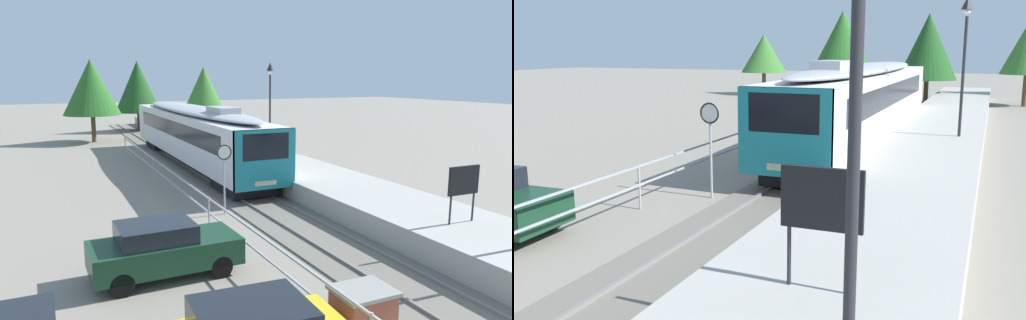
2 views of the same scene
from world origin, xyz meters
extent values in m
plane|color=gray|center=(-3.00, 22.00, 0.00)|extent=(160.00, 160.00, 0.00)
cube|color=#6B665B|center=(0.00, 22.00, 0.03)|extent=(3.20, 60.00, 0.06)
cube|color=slate|center=(-0.72, 22.00, 0.10)|extent=(0.08, 60.00, 0.08)
cube|color=slate|center=(0.72, 22.00, 0.10)|extent=(0.08, 60.00, 0.08)
cube|color=silver|center=(0.00, 24.38, 1.96)|extent=(2.80, 20.20, 2.55)
cube|color=#19757F|center=(0.00, 14.38, 1.96)|extent=(2.80, 0.24, 2.55)
cube|color=black|center=(0.00, 14.30, 2.53)|extent=(2.13, 0.08, 1.12)
cube|color=black|center=(0.00, 24.38, 2.37)|extent=(2.82, 16.97, 0.92)
ellipsoid|color=#A8AAAF|center=(0.00, 24.38, 3.42)|extent=(2.69, 19.39, 0.44)
cube|color=#A8AAAF|center=(0.00, 19.33, 3.70)|extent=(1.10, 2.20, 0.36)
cube|color=#EAE5C6|center=(0.00, 14.31, 0.97)|extent=(1.00, 0.10, 0.20)
cube|color=black|center=(0.00, 16.68, 0.42)|extent=(2.24, 3.20, 0.55)
cube|color=black|center=(0.00, 32.08, 0.42)|extent=(2.24, 3.20, 0.55)
cube|color=#A8A59E|center=(3.25, 22.00, 0.45)|extent=(3.90, 60.00, 0.90)
cylinder|color=#232328|center=(4.28, 4.66, 3.20)|extent=(0.12, 0.12, 4.60)
cylinder|color=#232328|center=(4.28, 22.65, 3.20)|extent=(0.12, 0.12, 4.60)
pyramid|color=#232328|center=(4.28, 22.65, 6.00)|extent=(0.34, 0.34, 0.50)
sphere|color=silver|center=(4.28, 22.65, 5.68)|extent=(0.24, 0.24, 0.24)
cylinder|color=#232328|center=(2.81, 7.03, 1.35)|extent=(0.06, 0.06, 0.90)
cylinder|color=#232328|center=(3.77, 7.03, 1.35)|extent=(0.06, 0.06, 0.90)
cube|color=black|center=(3.29, 7.03, 2.25)|extent=(1.20, 0.08, 0.90)
cylinder|color=#9EA0A5|center=(-2.05, 13.78, 1.10)|extent=(0.07, 0.07, 2.20)
cylinder|color=white|center=(-2.05, 13.76, 2.50)|extent=(0.60, 0.03, 0.60)
torus|color=black|center=(-2.05, 13.75, 2.50)|extent=(0.61, 0.05, 0.61)
cube|color=#9EA0A5|center=(-3.30, 12.00, 1.20)|extent=(0.05, 36.00, 0.05)
cube|color=#9EA0A5|center=(-3.30, 12.00, 0.69)|extent=(0.05, 36.00, 0.05)
cylinder|color=#9EA0A5|center=(-3.30, 12.00, 0.62)|extent=(0.06, 0.06, 1.25)
cylinder|color=#9EA0A5|center=(-3.30, 21.00, 0.62)|extent=(0.06, 0.06, 1.25)
cylinder|color=#9EA0A5|center=(-3.30, 30.00, 0.62)|extent=(0.06, 0.06, 1.25)
cylinder|color=black|center=(-4.30, 9.74, 0.31)|extent=(0.63, 0.22, 0.62)
cylinder|color=brown|center=(0.49, 44.94, 0.95)|extent=(0.36, 0.36, 1.90)
cone|color=#1E4C1E|center=(0.49, 44.94, 4.43)|extent=(4.56, 4.56, 5.07)
cylinder|color=brown|center=(-4.55, 38.07, 1.14)|extent=(0.36, 0.36, 2.28)
cone|color=#286023|center=(-4.55, 38.07, 4.56)|extent=(4.67, 4.67, 4.58)
cylinder|color=brown|center=(7.62, 45.67, 1.20)|extent=(0.36, 0.36, 2.39)
cylinder|color=brown|center=(-14.72, 48.37, 1.04)|extent=(0.36, 0.36, 2.09)
cone|color=#38702D|center=(-14.72, 48.37, 3.84)|extent=(4.24, 4.24, 3.52)
camera|label=1|loc=(-8.40, -3.25, 5.39)|focal=33.13mm
camera|label=2|loc=(5.40, -0.15, 4.32)|focal=38.81mm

